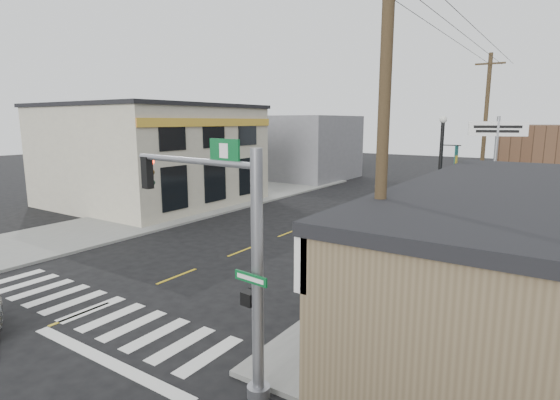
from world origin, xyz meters
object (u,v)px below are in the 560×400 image
Objects in this scene: fire_hydrant at (385,269)px; utility_pole_far at (485,132)px; guide_sign at (412,239)px; traffic_signal_pole at (232,245)px; lamp_post at (441,176)px; bare_tree at (453,205)px; utility_pole_near at (382,156)px; dance_center_sign at (496,144)px.

fire_hydrant is 0.08× the size of utility_pole_far.
guide_sign is 16.39m from utility_pole_far.
traffic_signal_pole is 7.23× the size of fire_hydrant.
bare_tree is (2.13, -7.56, 0.18)m from lamp_post.
guide_sign is at bearing -32.12° from fire_hydrant.
traffic_signal_pole is 3.68m from utility_pole_near.
dance_center_sign reaches higher than guide_sign.
guide_sign is at bearing -111.69° from dance_center_sign.
fire_hydrant is 5.26m from lamp_post.
traffic_signal_pole is 8.63m from fire_hydrant.
lamp_post is 7.86m from bare_tree.
bare_tree is (2.91, -3.35, 3.23)m from fire_hydrant.
dance_center_sign is at bearing 93.79° from bare_tree.
lamp_post is at bearing 105.72° from bare_tree.
lamp_post is 6.31m from dance_center_sign.
bare_tree is at bearing -76.99° from lamp_post.
traffic_signal_pole is at bearing -124.32° from bare_tree.
bare_tree is 0.47× the size of utility_pole_near.
utility_pole_near is (-0.08, -16.20, 0.43)m from dance_center_sign.
utility_pole_far reaches higher than traffic_signal_pole.
lamp_post is at bearing 110.27° from guide_sign.
dance_center_sign is 13.72m from bare_tree.
bare_tree reaches higher than guide_sign.
utility_pole_far is (-1.31, 21.23, 0.04)m from utility_pole_near.
fire_hydrant is 0.16× the size of bare_tree.
guide_sign reaches higher than fire_hydrant.
utility_pole_far reaches higher than lamp_post.
utility_pole_near reaches higher than guide_sign.
dance_center_sign reaches higher than lamp_post.
bare_tree is (1.75, -2.62, 1.74)m from guide_sign.
traffic_signal_pole is at bearing -134.97° from utility_pole_near.
guide_sign is 3.94× the size of fire_hydrant.
lamp_post is at bearing -118.70° from dance_center_sign.
bare_tree is at bearing -40.47° from guide_sign.
utility_pole_near is (0.76, -5.16, 3.12)m from guide_sign.
traffic_signal_pole is 0.90× the size of dance_center_sign.
lamp_post is 10.29m from utility_pole_near.
utility_pole_far is (-0.55, 16.07, 3.16)m from guide_sign.
traffic_signal_pole is at bearing -92.56° from fire_hydrant.
lamp_post is at bearing 79.45° from fire_hydrant.
lamp_post is 0.61× the size of utility_pole_near.
dance_center_sign is (1.22, 6.09, 1.12)m from lamp_post.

